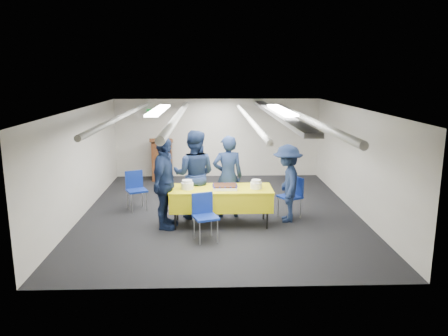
{
  "coord_description": "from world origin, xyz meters",
  "views": [
    {
      "loc": [
        -0.22,
        -9.31,
        3.05
      ],
      "look_at": [
        0.07,
        -0.2,
        1.05
      ],
      "focal_mm": 35.0,
      "sensor_mm": 36.0,
      "label": 1
    }
  ],
  "objects_px": {
    "podium": "(162,159)",
    "sailor_d": "(287,183)",
    "serving_table": "(221,198)",
    "sailor_c": "(164,183)",
    "chair_near": "(204,212)",
    "chair_right": "(293,193)",
    "sheet_cake": "(225,187)",
    "sailor_a": "(228,177)",
    "sailor_b": "(194,175)",
    "chair_left": "(136,186)"
  },
  "relations": [
    {
      "from": "podium",
      "to": "chair_near",
      "type": "relative_size",
      "value": 1.44
    },
    {
      "from": "sailor_d",
      "to": "chair_left",
      "type": "bearing_deg",
      "value": -100.38
    },
    {
      "from": "sheet_cake",
      "to": "chair_right",
      "type": "bearing_deg",
      "value": 19.66
    },
    {
      "from": "chair_near",
      "to": "chair_left",
      "type": "height_order",
      "value": "same"
    },
    {
      "from": "podium",
      "to": "sailor_d",
      "type": "height_order",
      "value": "sailor_d"
    },
    {
      "from": "sailor_a",
      "to": "sailor_d",
      "type": "bearing_deg",
      "value": 159.76
    },
    {
      "from": "podium",
      "to": "chair_left",
      "type": "bearing_deg",
      "value": -96.6
    },
    {
      "from": "sheet_cake",
      "to": "podium",
      "type": "bearing_deg",
      "value": 113.09
    },
    {
      "from": "serving_table",
      "to": "chair_left",
      "type": "height_order",
      "value": "chair_left"
    },
    {
      "from": "chair_left",
      "to": "podium",
      "type": "bearing_deg",
      "value": 83.4
    },
    {
      "from": "podium",
      "to": "sailor_a",
      "type": "relative_size",
      "value": 0.71
    },
    {
      "from": "chair_left",
      "to": "sailor_b",
      "type": "xyz_separation_m",
      "value": [
        1.36,
        -0.65,
        0.41
      ]
    },
    {
      "from": "chair_near",
      "to": "chair_right",
      "type": "xyz_separation_m",
      "value": [
        1.89,
        1.25,
        0.0
      ]
    },
    {
      "from": "sailor_b",
      "to": "sailor_c",
      "type": "relative_size",
      "value": 1.03
    },
    {
      "from": "chair_left",
      "to": "chair_near",
      "type": "bearing_deg",
      "value": -50.43
    },
    {
      "from": "sheet_cake",
      "to": "sailor_a",
      "type": "distance_m",
      "value": 0.58
    },
    {
      "from": "chair_right",
      "to": "chair_left",
      "type": "relative_size",
      "value": 1.0
    },
    {
      "from": "chair_near",
      "to": "sailor_b",
      "type": "distance_m",
      "value": 1.34
    },
    {
      "from": "chair_right",
      "to": "serving_table",
      "type": "bearing_deg",
      "value": -163.41
    },
    {
      "from": "chair_near",
      "to": "sailor_a",
      "type": "height_order",
      "value": "sailor_a"
    },
    {
      "from": "chair_right",
      "to": "chair_left",
      "type": "bearing_deg",
      "value": 169.24
    },
    {
      "from": "podium",
      "to": "chair_right",
      "type": "distance_m",
      "value": 4.63
    },
    {
      "from": "chair_near",
      "to": "sailor_a",
      "type": "relative_size",
      "value": 0.49
    },
    {
      "from": "sailor_b",
      "to": "sailor_c",
      "type": "xyz_separation_m",
      "value": [
        -0.56,
        -0.64,
        -0.02
      ]
    },
    {
      "from": "serving_table",
      "to": "chair_right",
      "type": "height_order",
      "value": "chair_right"
    },
    {
      "from": "podium",
      "to": "sailor_c",
      "type": "bearing_deg",
      "value": -83.21
    },
    {
      "from": "chair_right",
      "to": "sheet_cake",
      "type": "bearing_deg",
      "value": -160.34
    },
    {
      "from": "sailor_b",
      "to": "serving_table",
      "type": "bearing_deg",
      "value": 148.42
    },
    {
      "from": "sheet_cake",
      "to": "chair_near",
      "type": "distance_m",
      "value": 0.88
    },
    {
      "from": "serving_table",
      "to": "chair_left",
      "type": "distance_m",
      "value": 2.22
    },
    {
      "from": "chair_left",
      "to": "sailor_c",
      "type": "relative_size",
      "value": 0.47
    },
    {
      "from": "serving_table",
      "to": "chair_right",
      "type": "xyz_separation_m",
      "value": [
        1.56,
        0.46,
        -0.03
      ]
    },
    {
      "from": "sailor_d",
      "to": "sailor_c",
      "type": "bearing_deg",
      "value": -76.42
    },
    {
      "from": "sailor_b",
      "to": "chair_right",
      "type": "bearing_deg",
      "value": -171.13
    },
    {
      "from": "sailor_a",
      "to": "chair_near",
      "type": "bearing_deg",
      "value": 63.59
    },
    {
      "from": "sailor_b",
      "to": "sailor_a",
      "type": "bearing_deg",
      "value": -168.13
    },
    {
      "from": "serving_table",
      "to": "sheet_cake",
      "type": "height_order",
      "value": "sheet_cake"
    },
    {
      "from": "sailor_a",
      "to": "podium",
      "type": "bearing_deg",
      "value": -67.97
    },
    {
      "from": "serving_table",
      "to": "sailor_c",
      "type": "height_order",
      "value": "sailor_c"
    },
    {
      "from": "chair_left",
      "to": "chair_right",
      "type": "bearing_deg",
      "value": -10.76
    },
    {
      "from": "sheet_cake",
      "to": "serving_table",
      "type": "bearing_deg",
      "value": 139.93
    },
    {
      "from": "sheet_cake",
      "to": "sailor_a",
      "type": "bearing_deg",
      "value": 81.86
    },
    {
      "from": "sheet_cake",
      "to": "podium",
      "type": "xyz_separation_m",
      "value": [
        -1.67,
        3.92,
        -0.2
      ]
    },
    {
      "from": "chair_near",
      "to": "sailor_d",
      "type": "distance_m",
      "value": 1.99
    },
    {
      "from": "chair_right",
      "to": "sailor_c",
      "type": "xyz_separation_m",
      "value": [
        -2.67,
        -0.63,
        0.39
      ]
    },
    {
      "from": "sailor_b",
      "to": "chair_near",
      "type": "bearing_deg",
      "value": 109.03
    },
    {
      "from": "serving_table",
      "to": "sailor_c",
      "type": "distance_m",
      "value": 1.18
    },
    {
      "from": "serving_table",
      "to": "chair_left",
      "type": "xyz_separation_m",
      "value": [
        -1.91,
        1.12,
        -0.03
      ]
    },
    {
      "from": "chair_right",
      "to": "sailor_a",
      "type": "height_order",
      "value": "sailor_a"
    },
    {
      "from": "sailor_d",
      "to": "serving_table",
      "type": "bearing_deg",
      "value": -76.65
    }
  ]
}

